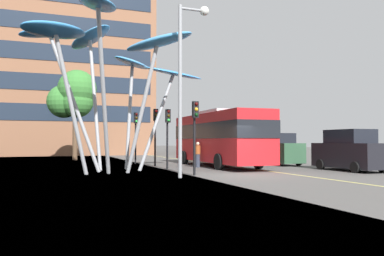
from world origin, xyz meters
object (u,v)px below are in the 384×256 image
(red_bus, at_px, (219,136))
(traffic_light_opposite, at_px, (136,127))
(traffic_light_kerb_near, at_px, (195,122))
(car_parked_far, at_px, (245,149))
(car_parked_near, at_px, (350,151))
(car_parked_mid, at_px, (277,150))
(pedestrian, at_px, (198,155))
(leaf_sculpture, at_px, (107,50))
(street_lamp, at_px, (187,68))
(traffic_light_island_mid, at_px, (156,125))
(traffic_light_kerb_far, at_px, (168,126))

(red_bus, xyz_separation_m, traffic_light_opposite, (-4.49, 4.89, 0.71))
(traffic_light_kerb_near, relative_size, car_parked_far, 0.91)
(car_parked_near, bearing_deg, car_parked_mid, 96.21)
(red_bus, bearing_deg, pedestrian, -170.20)
(red_bus, relative_size, leaf_sculpture, 1.01)
(street_lamp, bearing_deg, traffic_light_opposite, 88.94)
(leaf_sculpture, distance_m, traffic_light_island_mid, 6.91)
(car_parked_near, xyz_separation_m, pedestrian, (-7.01, 5.72, -0.28))
(leaf_sculpture, xyz_separation_m, traffic_light_opposite, (3.26, 7.45, -3.83))
(leaf_sculpture, distance_m, car_parked_near, 14.64)
(traffic_light_kerb_near, relative_size, traffic_light_island_mid, 0.95)
(red_bus, xyz_separation_m, leaf_sculpture, (-7.75, -2.55, 4.54))
(street_lamp, bearing_deg, pedestrian, 64.57)
(traffic_light_kerb_near, bearing_deg, traffic_light_island_mid, 89.44)
(traffic_light_kerb_near, xyz_separation_m, car_parked_near, (9.33, -0.13, -1.53))
(traffic_light_opposite, distance_m, car_parked_mid, 10.34)
(traffic_light_kerb_far, xyz_separation_m, street_lamp, (-0.87, -5.80, 2.48))
(car_parked_near, relative_size, car_parked_mid, 1.01)
(car_parked_far, bearing_deg, red_bus, -129.61)
(traffic_light_kerb_near, xyz_separation_m, traffic_light_kerb_far, (0.10, 4.90, -0.02))
(car_parked_far, bearing_deg, traffic_light_opposite, -171.31)
(leaf_sculpture, bearing_deg, pedestrian, 20.35)
(red_bus, bearing_deg, traffic_light_kerb_far, -165.76)
(traffic_light_kerb_near, height_order, traffic_light_kerb_far, traffic_light_kerb_near)
(traffic_light_island_mid, bearing_deg, car_parked_mid, -8.54)
(car_parked_near, relative_size, pedestrian, 2.79)
(traffic_light_opposite, bearing_deg, traffic_light_kerb_far, -83.62)
(traffic_light_kerb_far, bearing_deg, car_parked_near, -28.61)
(leaf_sculpture, distance_m, traffic_light_opposite, 8.99)
(car_parked_far, relative_size, street_lamp, 0.49)
(traffic_light_kerb_far, xyz_separation_m, traffic_light_island_mid, (-0.03, 2.69, 0.15))
(traffic_light_kerb_near, bearing_deg, leaf_sculpture, 138.91)
(traffic_light_kerb_far, relative_size, traffic_light_island_mid, 0.94)
(car_parked_far, bearing_deg, leaf_sculpture, -145.56)
(car_parked_near, bearing_deg, car_parked_far, 90.46)
(car_parked_near, xyz_separation_m, street_lamp, (-10.10, -0.77, 3.99))
(street_lamp, bearing_deg, traffic_light_island_mid, 84.35)
(car_parked_near, xyz_separation_m, car_parked_mid, (-0.70, 6.44, -0.04))
(car_parked_near, distance_m, car_parked_mid, 6.47)
(car_parked_near, height_order, car_parked_mid, car_parked_near)
(traffic_light_kerb_near, relative_size, traffic_light_kerb_far, 1.01)
(traffic_light_opposite, relative_size, car_parked_near, 0.83)
(traffic_light_kerb_far, height_order, traffic_light_island_mid, traffic_light_island_mid)
(leaf_sculpture, relative_size, pedestrian, 6.57)
(traffic_light_kerb_near, xyz_separation_m, traffic_light_island_mid, (0.07, 7.59, 0.14))
(red_bus, height_order, traffic_light_opposite, traffic_light_opposite)
(traffic_light_opposite, bearing_deg, traffic_light_kerb_near, -87.07)
(pedestrian, bearing_deg, traffic_light_island_mid, 138.38)
(car_parked_mid, xyz_separation_m, pedestrian, (-6.31, -0.71, -0.24))
(leaf_sculpture, height_order, car_parked_near, leaf_sculpture)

